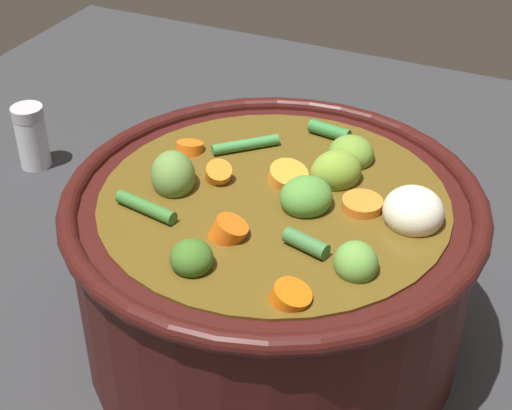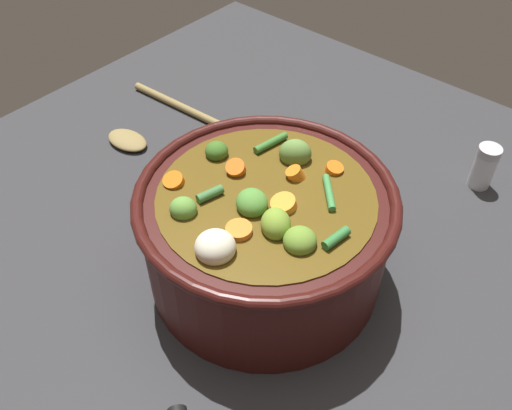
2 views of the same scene
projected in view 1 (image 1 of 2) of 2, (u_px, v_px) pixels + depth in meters
The scene contains 3 objects.
ground_plane at pixel (272, 337), 0.62m from camera, with size 1.10×1.10×0.00m, color #2D2D30.
cooking_pot at pixel (273, 265), 0.58m from camera, with size 0.30×0.30×0.16m.
salt_shaker at pixel (32, 136), 0.81m from camera, with size 0.03×0.03×0.07m.
Camera 1 is at (-0.18, 0.41, 0.44)m, focal length 54.99 mm.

